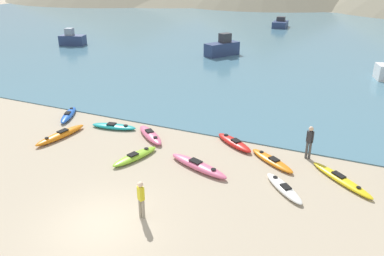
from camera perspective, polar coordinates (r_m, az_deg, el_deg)
The scene contains 17 objects.
ground_plane at distance 15.02m, azimuth -13.62°, elevation -14.08°, with size 400.00×400.00×0.00m, color tan.
bay_water at distance 54.70m, azimuth 15.93°, elevation 13.02°, with size 160.00×70.00×0.06m, color teal.
kayak_on_sand_0 at distance 19.06m, azimuth 12.07°, elevation -4.86°, with size 2.72×2.19×0.31m.
kayak_on_sand_1 at distance 18.11m, azimuth 0.95°, elevation -5.75°, with size 3.52×1.80×0.39m.
kayak_on_sand_2 at distance 19.23m, azimuth -8.66°, elevation -4.28°, with size 1.46×2.89×0.34m.
kayak_on_sand_3 at distance 20.55m, azimuth 6.45°, elevation -2.21°, with size 2.68×2.14×0.37m.
kayak_on_sand_4 at distance 25.53m, azimuth -18.31°, elevation 1.92°, with size 1.76×2.82×0.38m.
kayak_on_sand_5 at distance 23.04m, azimuth -11.83°, elevation 0.25°, with size 2.89×1.24×0.31m.
kayak_on_sand_6 at distance 16.95m, azimuth 13.81°, elevation -8.85°, with size 2.26×2.34×0.31m.
kayak_on_sand_7 at distance 18.38m, azimuth 21.77°, elevation -7.27°, with size 3.05×2.75×0.30m.
kayak_on_sand_8 at distance 22.60m, azimuth -19.37°, elevation -0.98°, with size 1.07×3.46×0.39m.
kayak_on_sand_9 at distance 21.45m, azimuth -6.38°, elevation -1.03°, with size 2.69×2.39×0.40m.
person_near_foreground at distance 14.57m, azimuth -7.77°, elevation -10.43°, with size 0.32×0.27×1.60m.
person_near_waterline at distance 19.58m, azimuth 17.48°, elevation -1.82°, with size 0.36×0.29×1.76m.
moored_boat_2 at distance 41.84m, azimuth 4.63°, elevation 12.08°, with size 3.24×4.12×2.36m.
moored_boat_3 at distance 49.84m, azimuth -17.77°, elevation 12.76°, with size 3.34×2.35×2.05m.
moored_boat_4 at distance 64.06m, azimuth 13.31°, elevation 15.21°, with size 2.40×3.80×1.61m.
Camera 1 is at (7.85, -9.16, 8.95)m, focal length 35.00 mm.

